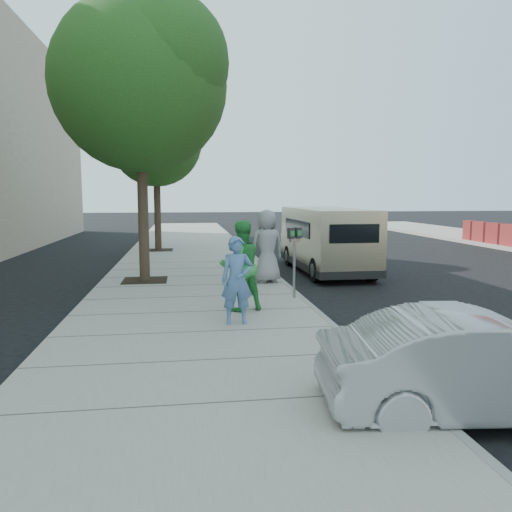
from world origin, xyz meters
The scene contains 12 objects.
ground centered at (0.00, 0.00, 0.00)m, with size 120.00×120.00×0.00m, color black.
sidewalk centered at (-1.00, 0.00, 0.07)m, with size 5.00×60.00×0.15m, color gray.
curb_face centered at (1.44, 0.00, 0.07)m, with size 0.12×60.00×0.16m, color gray.
tree_near centered at (-2.25, 2.40, 5.55)m, with size 4.62×4.60×7.53m.
tree_far centered at (-2.25, 10.00, 4.88)m, with size 3.92×3.80×6.49m.
parking_meter centered at (1.25, -0.46, 1.32)m, with size 0.35×0.22×1.61m.
van centered at (3.30, 4.09, 1.09)m, with size 1.94×5.58×2.06m.
sedan centered at (2.08, -6.47, 0.60)m, with size 1.27×3.64×1.20m, color #9F9FA5.
person_officer centered at (-0.28, -2.54, 0.95)m, with size 0.58×0.38×1.60m, color #5278AF.
person_green_shirt centered at (-0.09, -1.51, 1.06)m, with size 0.89×0.69×1.83m, color green.
person_gray_shirt centered at (0.97, 1.64, 1.13)m, with size 0.95×0.62×1.95m, color gray.
person_striped_polo centered at (0.24, 1.07, 0.93)m, with size 0.91×0.38×1.56m, color gray.
Camera 1 is at (-1.22, -11.42, 2.50)m, focal length 35.00 mm.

